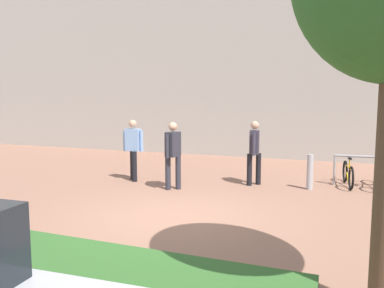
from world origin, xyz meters
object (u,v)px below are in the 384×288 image
(bollard_steel, at_px, (310,172))
(person_shirt_blue, at_px, (133,146))
(bike_rack_cluster, at_px, (376,174))
(person_suited_navy, at_px, (173,151))
(person_suited_dark, at_px, (254,149))

(bollard_steel, bearing_deg, person_shirt_blue, -172.53)
(bollard_steel, height_order, person_shirt_blue, person_shirt_blue)
(bike_rack_cluster, xyz_separation_m, person_suited_navy, (-4.85, -2.10, 0.63))
(person_shirt_blue, xyz_separation_m, person_suited_dark, (3.31, 0.64, 0.00))
(bike_rack_cluster, relative_size, person_suited_dark, 1.22)
(bike_rack_cluster, relative_size, person_shirt_blue, 1.22)
(bike_rack_cluster, distance_m, person_suited_dark, 3.22)
(bike_rack_cluster, xyz_separation_m, person_suited_dark, (-3.04, -0.85, 0.63))
(bike_rack_cluster, bearing_deg, person_shirt_blue, -166.75)
(person_shirt_blue, height_order, person_suited_navy, same)
(bike_rack_cluster, xyz_separation_m, bollard_steel, (-1.60, -0.87, 0.10))
(person_shirt_blue, relative_size, person_suited_dark, 1.00)
(bike_rack_cluster, relative_size, person_suited_navy, 1.22)
(bollard_steel, xyz_separation_m, person_shirt_blue, (-4.74, -0.62, 0.53))
(bollard_steel, relative_size, person_shirt_blue, 0.52)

